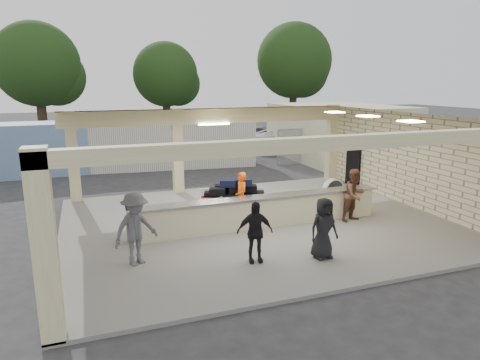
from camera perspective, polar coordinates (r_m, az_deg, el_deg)
name	(u,v)px	position (r m, az deg, el deg)	size (l,w,h in m)	color
ground	(254,225)	(14.11, 1.92, -5.95)	(120.00, 120.00, 0.00)	#28282A
pavilion	(253,180)	(14.41, 1.77, 0.03)	(12.01, 10.00, 3.55)	slate
baggage_counter	(260,212)	(13.49, 2.74, -4.24)	(8.20, 0.58, 0.98)	beige
luggage_cart	(233,197)	(14.33, -1.00, -2.30)	(2.54, 1.97, 1.31)	silver
drum_fan	(333,189)	(16.67, 12.30, -1.22)	(0.81, 0.44, 0.89)	silver
baggage_handler	(241,197)	(13.99, 0.14, -2.22)	(0.59, 0.32, 1.62)	#FF580D
passenger_a	(355,195)	(14.44, 15.02, -1.96)	(0.84, 0.37, 1.74)	brown
passenger_b	(255,232)	(10.83, 1.98, -6.93)	(0.93, 0.34, 1.58)	black
passenger_c	(136,229)	(10.94, -13.75, -6.34)	(1.20, 0.42, 1.86)	#515056
passenger_d	(324,228)	(11.26, 11.08, -6.31)	(0.79, 0.32, 1.61)	black
car_white_a	(289,140)	(28.95, 6.52, 5.36)	(2.58, 5.45, 1.56)	white
car_white_b	(355,136)	(32.52, 15.07, 5.73)	(1.70, 4.56, 1.44)	white
car_dark	(263,138)	(30.50, 3.14, 5.67)	(1.49, 4.22, 1.41)	black
container_white	(146,145)	(23.68, -12.47, 4.64)	(11.71, 2.34, 2.54)	silver
fence	(368,142)	(26.94, 16.75, 4.92)	(12.06, 0.06, 2.03)	gray
tree_left	(42,68)	(36.65, -24.89, 13.40)	(6.60, 6.30, 9.00)	#382619
tree_mid	(169,77)	(39.23, -9.48, 13.37)	(6.00, 5.60, 8.00)	#382619
tree_right	(296,64)	(42.25, 7.51, 15.10)	(7.20, 7.00, 10.00)	#382619
adjacent_building	(338,132)	(26.83, 12.96, 6.28)	(6.00, 8.00, 3.20)	beige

